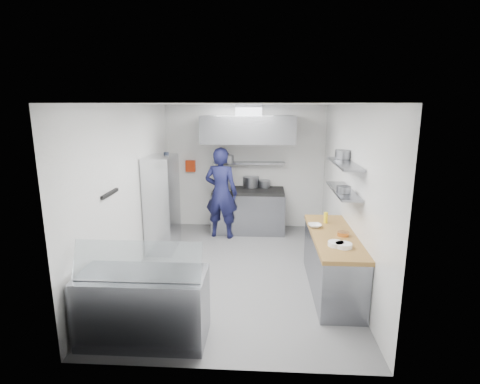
# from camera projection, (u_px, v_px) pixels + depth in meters

# --- Properties ---
(floor) EXTENTS (5.00, 5.00, 0.00)m
(floor) POSITION_uv_depth(u_px,v_px,m) (238.00, 270.00, 6.46)
(floor) COLOR #59595B
(floor) RESTS_ON ground
(ceiling) EXTENTS (5.00, 5.00, 0.00)m
(ceiling) POSITION_uv_depth(u_px,v_px,m) (238.00, 104.00, 5.83)
(ceiling) COLOR silver
(ceiling) RESTS_ON wall_back
(wall_back) EXTENTS (3.60, 2.80, 0.02)m
(wall_back) POSITION_uv_depth(u_px,v_px,m) (245.00, 167.00, 8.58)
(wall_back) COLOR white
(wall_back) RESTS_ON floor
(wall_front) EXTENTS (3.60, 2.80, 0.02)m
(wall_front) POSITION_uv_depth(u_px,v_px,m) (221.00, 248.00, 3.72)
(wall_front) COLOR white
(wall_front) RESTS_ON floor
(wall_left) EXTENTS (2.80, 5.00, 0.02)m
(wall_left) POSITION_uv_depth(u_px,v_px,m) (131.00, 190.00, 6.25)
(wall_left) COLOR white
(wall_left) RESTS_ON floor
(wall_right) EXTENTS (2.80, 5.00, 0.02)m
(wall_right) POSITION_uv_depth(u_px,v_px,m) (349.00, 193.00, 6.04)
(wall_right) COLOR white
(wall_right) RESTS_ON floor
(gas_range) EXTENTS (1.60, 0.80, 0.90)m
(gas_range) POSITION_uv_depth(u_px,v_px,m) (248.00, 212.00, 8.40)
(gas_range) COLOR gray
(gas_range) RESTS_ON floor
(cooktop) EXTENTS (1.57, 0.78, 0.06)m
(cooktop) POSITION_uv_depth(u_px,v_px,m) (249.00, 191.00, 8.29)
(cooktop) COLOR black
(cooktop) RESTS_ON gas_range
(stock_pot_left) EXTENTS (0.25, 0.25, 0.20)m
(stock_pot_left) POSITION_uv_depth(u_px,v_px,m) (227.00, 185.00, 8.23)
(stock_pot_left) COLOR slate
(stock_pot_left) RESTS_ON cooktop
(stock_pot_mid) EXTENTS (0.37, 0.37, 0.24)m
(stock_pot_mid) POSITION_uv_depth(u_px,v_px,m) (251.00, 182.00, 8.53)
(stock_pot_mid) COLOR slate
(stock_pot_mid) RESTS_ON cooktop
(stock_pot_right) EXTENTS (0.27, 0.27, 0.16)m
(stock_pot_right) POSITION_uv_depth(u_px,v_px,m) (264.00, 184.00, 8.50)
(stock_pot_right) COLOR slate
(stock_pot_right) RESTS_ON cooktop
(over_range_shelf) EXTENTS (1.60, 0.30, 0.04)m
(over_range_shelf) POSITION_uv_depth(u_px,v_px,m) (249.00, 163.00, 8.39)
(over_range_shelf) COLOR gray
(over_range_shelf) RESTS_ON wall_back
(shelf_pot_a) EXTENTS (0.25, 0.25, 0.18)m
(shelf_pot_a) POSITION_uv_depth(u_px,v_px,m) (228.00, 159.00, 8.17)
(shelf_pot_a) COLOR slate
(shelf_pot_a) RESTS_ON over_range_shelf
(extractor_hood) EXTENTS (1.90, 1.15, 0.55)m
(extractor_hood) POSITION_uv_depth(u_px,v_px,m) (249.00, 129.00, 7.81)
(extractor_hood) COLOR gray
(extractor_hood) RESTS_ON wall_back
(hood_duct) EXTENTS (0.55, 0.55, 0.24)m
(hood_duct) POSITION_uv_depth(u_px,v_px,m) (249.00, 110.00, 7.94)
(hood_duct) COLOR slate
(hood_duct) RESTS_ON extractor_hood
(red_firebox) EXTENTS (0.22, 0.10, 0.26)m
(red_firebox) POSITION_uv_depth(u_px,v_px,m) (191.00, 166.00, 8.59)
(red_firebox) COLOR #B52D0E
(red_firebox) RESTS_ON wall_back
(chef) EXTENTS (0.79, 0.61, 1.94)m
(chef) POSITION_uv_depth(u_px,v_px,m) (221.00, 193.00, 7.91)
(chef) COLOR #14153C
(chef) RESTS_ON floor
(wire_rack) EXTENTS (0.50, 0.90, 1.85)m
(wire_rack) POSITION_uv_depth(u_px,v_px,m) (162.00, 204.00, 7.24)
(wire_rack) COLOR silver
(wire_rack) RESTS_ON floor
(rack_bin_a) EXTENTS (0.14, 0.18, 0.16)m
(rack_bin_a) POSITION_uv_depth(u_px,v_px,m) (164.00, 208.00, 7.38)
(rack_bin_a) COLOR white
(rack_bin_a) RESTS_ON wire_rack
(rack_bin_b) EXTENTS (0.13, 0.17, 0.15)m
(rack_bin_b) POSITION_uv_depth(u_px,v_px,m) (167.00, 180.00, 7.61)
(rack_bin_b) COLOR yellow
(rack_bin_b) RESTS_ON wire_rack
(rack_jar) EXTENTS (0.10, 0.10, 0.18)m
(rack_jar) POSITION_uv_depth(u_px,v_px,m) (166.00, 157.00, 7.31)
(rack_jar) COLOR black
(rack_jar) RESTS_ON wire_rack
(knife_strip) EXTENTS (0.04, 0.55, 0.05)m
(knife_strip) POSITION_uv_depth(u_px,v_px,m) (110.00, 194.00, 5.34)
(knife_strip) COLOR black
(knife_strip) RESTS_ON wall_left
(prep_counter_base) EXTENTS (0.62, 2.00, 0.84)m
(prep_counter_base) POSITION_uv_depth(u_px,v_px,m) (332.00, 264.00, 5.70)
(prep_counter_base) COLOR gray
(prep_counter_base) RESTS_ON floor
(prep_counter_top) EXTENTS (0.65, 2.04, 0.06)m
(prep_counter_top) POSITION_uv_depth(u_px,v_px,m) (334.00, 236.00, 5.60)
(prep_counter_top) COLOR olive
(prep_counter_top) RESTS_ON prep_counter_base
(plate_stack_a) EXTENTS (0.22, 0.22, 0.06)m
(plate_stack_a) POSITION_uv_depth(u_px,v_px,m) (344.00, 245.00, 5.06)
(plate_stack_a) COLOR white
(plate_stack_a) RESTS_ON prep_counter_top
(plate_stack_b) EXTENTS (0.22, 0.22, 0.06)m
(plate_stack_b) POSITION_uv_depth(u_px,v_px,m) (336.00, 244.00, 5.12)
(plate_stack_b) COLOR white
(plate_stack_b) RESTS_ON prep_counter_top
(copper_pan) EXTENTS (0.17, 0.17, 0.06)m
(copper_pan) POSITION_uv_depth(u_px,v_px,m) (343.00, 234.00, 5.52)
(copper_pan) COLOR orange
(copper_pan) RESTS_ON prep_counter_top
(squeeze_bottle) EXTENTS (0.06, 0.06, 0.18)m
(squeeze_bottle) POSITION_uv_depth(u_px,v_px,m) (326.00, 218.00, 6.11)
(squeeze_bottle) COLOR yellow
(squeeze_bottle) RESTS_ON prep_counter_top
(mixing_bowl) EXTENTS (0.23, 0.23, 0.05)m
(mixing_bowl) POSITION_uv_depth(u_px,v_px,m) (315.00, 226.00, 5.91)
(mixing_bowl) COLOR white
(mixing_bowl) RESTS_ON prep_counter_top
(wall_shelf_lower) EXTENTS (0.30, 1.30, 0.04)m
(wall_shelf_lower) POSITION_uv_depth(u_px,v_px,m) (343.00, 191.00, 5.74)
(wall_shelf_lower) COLOR gray
(wall_shelf_lower) RESTS_ON wall_right
(wall_shelf_upper) EXTENTS (0.30, 1.30, 0.04)m
(wall_shelf_upper) POSITION_uv_depth(u_px,v_px,m) (345.00, 164.00, 5.64)
(wall_shelf_upper) COLOR gray
(wall_shelf_upper) RESTS_ON wall_right
(shelf_pot_c) EXTENTS (0.21, 0.21, 0.10)m
(shelf_pot_c) POSITION_uv_depth(u_px,v_px,m) (344.00, 190.00, 5.50)
(shelf_pot_c) COLOR slate
(shelf_pot_c) RESTS_ON wall_shelf_lower
(shelf_pot_d) EXTENTS (0.25, 0.25, 0.14)m
(shelf_pot_d) POSITION_uv_depth(u_px,v_px,m) (343.00, 154.00, 6.01)
(shelf_pot_d) COLOR slate
(shelf_pot_d) RESTS_ON wall_shelf_upper
(display_case) EXTENTS (1.50, 0.70, 0.85)m
(display_case) POSITION_uv_depth(u_px,v_px,m) (144.00, 307.00, 4.48)
(display_case) COLOR gray
(display_case) RESTS_ON floor
(display_glass) EXTENTS (1.47, 0.19, 0.42)m
(display_glass) POSITION_uv_depth(u_px,v_px,m) (137.00, 261.00, 4.22)
(display_glass) COLOR silver
(display_glass) RESTS_ON display_case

